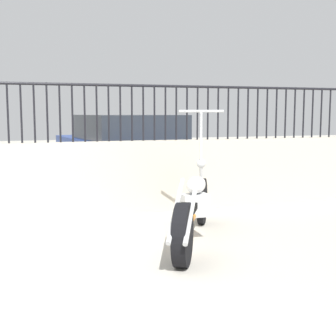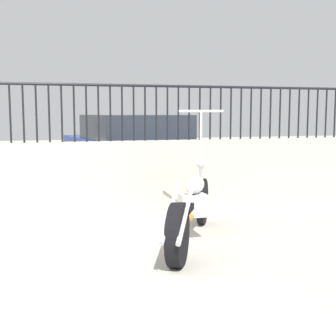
# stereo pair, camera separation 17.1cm
# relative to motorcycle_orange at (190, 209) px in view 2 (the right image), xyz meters

# --- Properties ---
(motorcycle_orange) EXTENTS (1.18, 2.03, 1.40)m
(motorcycle_orange) POSITION_rel_motorcycle_orange_xyz_m (0.00, 0.00, 0.00)
(motorcycle_orange) COLOR black
(motorcycle_orange) RESTS_ON ground_plane
(car_blue) EXTENTS (2.34, 4.34, 1.31)m
(car_blue) POSITION_rel_motorcycle_orange_xyz_m (0.35, 4.51, 0.29)
(car_blue) COLOR black
(car_blue) RESTS_ON ground_plane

